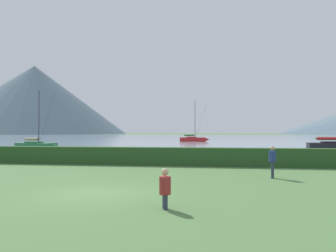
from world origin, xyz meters
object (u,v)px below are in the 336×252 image
(sailboat_slip_7, at_px, (36,145))
(person_seated_viewer, at_px, (165,187))
(person_standing_walker, at_px, (272,159))
(sailboat_slip_4, at_px, (336,146))
(sailboat_slip_3, at_px, (193,139))

(sailboat_slip_7, height_order, person_seated_viewer, sailboat_slip_7)
(person_standing_walker, bearing_deg, person_seated_viewer, -108.10)
(sailboat_slip_4, distance_m, sailboat_slip_7, 38.82)
(person_seated_viewer, height_order, person_standing_walker, person_standing_walker)
(person_seated_viewer, distance_m, person_standing_walker, 8.64)
(sailboat_slip_7, bearing_deg, sailboat_slip_4, 16.77)
(sailboat_slip_7, xyz_separation_m, person_standing_walker, (27.05, -23.73, 0.43))
(sailboat_slip_3, distance_m, person_seated_viewer, 71.18)
(sailboat_slip_4, height_order, sailboat_slip_7, sailboat_slip_4)
(sailboat_slip_3, distance_m, person_standing_walker, 64.20)
(sailboat_slip_4, bearing_deg, person_seated_viewer, -112.14)
(sailboat_slip_7, distance_m, person_standing_walker, 35.98)
(sailboat_slip_3, xyz_separation_m, sailboat_slip_4, (20.61, -37.36, -0.01))
(sailboat_slip_3, height_order, person_seated_viewer, sailboat_slip_3)
(sailboat_slip_3, relative_size, sailboat_slip_7, 1.25)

